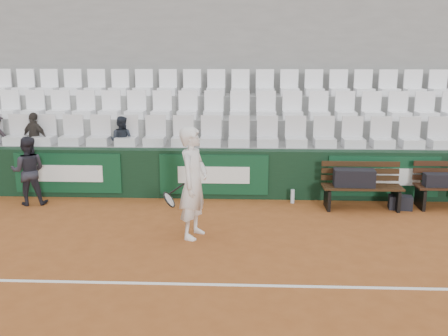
{
  "coord_description": "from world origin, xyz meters",
  "views": [
    {
      "loc": [
        0.43,
        -5.95,
        2.98
      ],
      "look_at": [
        0.07,
        2.4,
        1.0
      ],
      "focal_mm": 40.0,
      "sensor_mm": 36.0,
      "label": 1
    }
  ],
  "objects_px": {
    "sports_bag_left": "(354,178)",
    "spectator_c": "(121,120)",
    "sports_bag_ground": "(400,202)",
    "water_bottle_far": "(409,204)",
    "ball_kid": "(28,171)",
    "spectator_b": "(33,118)",
    "water_bottle_near": "(293,196)",
    "sports_bag_right": "(438,180)",
    "tennis_player": "(193,183)",
    "bench_left": "(361,197)"
  },
  "relations": [
    {
      "from": "sports_bag_right",
      "to": "ball_kid",
      "type": "height_order",
      "value": "ball_kid"
    },
    {
      "from": "sports_bag_right",
      "to": "spectator_b",
      "type": "bearing_deg",
      "value": 172.29
    },
    {
      "from": "bench_left",
      "to": "sports_bag_right",
      "type": "bearing_deg",
      "value": 2.03
    },
    {
      "from": "bench_left",
      "to": "spectator_b",
      "type": "xyz_separation_m",
      "value": [
        -6.79,
        1.16,
        1.34
      ]
    },
    {
      "from": "bench_left",
      "to": "sports_bag_ground",
      "type": "bearing_deg",
      "value": 0.58
    },
    {
      "from": "water_bottle_far",
      "to": "sports_bag_right",
      "type": "bearing_deg",
      "value": 7.11
    },
    {
      "from": "sports_bag_left",
      "to": "ball_kid",
      "type": "bearing_deg",
      "value": 179.89
    },
    {
      "from": "water_bottle_far",
      "to": "spectator_c",
      "type": "xyz_separation_m",
      "value": [
        -5.8,
        1.18,
        1.42
      ]
    },
    {
      "from": "water_bottle_near",
      "to": "spectator_c",
      "type": "distance_m",
      "value": 3.97
    },
    {
      "from": "sports_bag_right",
      "to": "spectator_c",
      "type": "xyz_separation_m",
      "value": [
        -6.34,
        1.11,
        0.96
      ]
    },
    {
      "from": "sports_bag_left",
      "to": "ball_kid",
      "type": "distance_m",
      "value": 6.32
    },
    {
      "from": "sports_bag_left",
      "to": "spectator_c",
      "type": "bearing_deg",
      "value": 166.19
    },
    {
      "from": "spectator_c",
      "to": "tennis_player",
      "type": "bearing_deg",
      "value": 133.6
    },
    {
      "from": "sports_bag_right",
      "to": "sports_bag_ground",
      "type": "relative_size",
      "value": 1.24
    },
    {
      "from": "sports_bag_left",
      "to": "water_bottle_far",
      "type": "xyz_separation_m",
      "value": [
        1.07,
        -0.02,
        -0.5
      ]
    },
    {
      "from": "sports_bag_left",
      "to": "sports_bag_right",
      "type": "xyz_separation_m",
      "value": [
        1.6,
        0.05,
        -0.04
      ]
    },
    {
      "from": "water_bottle_near",
      "to": "ball_kid",
      "type": "height_order",
      "value": "ball_kid"
    },
    {
      "from": "sports_bag_ground",
      "to": "water_bottle_far",
      "type": "xyz_separation_m",
      "value": [
        0.16,
        -0.02,
        -0.02
      ]
    },
    {
      "from": "tennis_player",
      "to": "spectator_b",
      "type": "xyz_separation_m",
      "value": [
        -3.72,
        2.76,
        0.66
      ]
    },
    {
      "from": "sports_bag_ground",
      "to": "sports_bag_left",
      "type": "bearing_deg",
      "value": -179.52
    },
    {
      "from": "water_bottle_near",
      "to": "spectator_b",
      "type": "relative_size",
      "value": 0.24
    },
    {
      "from": "spectator_c",
      "to": "bench_left",
      "type": "bearing_deg",
      "value": 176.71
    },
    {
      "from": "water_bottle_far",
      "to": "ball_kid",
      "type": "height_order",
      "value": "ball_kid"
    },
    {
      "from": "ball_kid",
      "to": "spectator_c",
      "type": "relative_size",
      "value": 1.27
    },
    {
      "from": "sports_bag_left",
      "to": "ball_kid",
      "type": "xyz_separation_m",
      "value": [
        -6.32,
        0.01,
        0.06
      ]
    },
    {
      "from": "sports_bag_ground",
      "to": "spectator_b",
      "type": "bearing_deg",
      "value": 171.27
    },
    {
      "from": "ball_kid",
      "to": "spectator_b",
      "type": "xyz_separation_m",
      "value": [
        -0.31,
        1.15,
        0.89
      ]
    },
    {
      "from": "water_bottle_far",
      "to": "spectator_c",
      "type": "bearing_deg",
      "value": 168.51
    },
    {
      "from": "bench_left",
      "to": "spectator_b",
      "type": "bearing_deg",
      "value": 170.27
    },
    {
      "from": "sports_bag_ground",
      "to": "spectator_b",
      "type": "height_order",
      "value": "spectator_b"
    },
    {
      "from": "ball_kid",
      "to": "water_bottle_far",
      "type": "bearing_deg",
      "value": 168.12
    },
    {
      "from": "sports_bag_ground",
      "to": "water_bottle_near",
      "type": "relative_size",
      "value": 1.55
    },
    {
      "from": "spectator_b",
      "to": "spectator_c",
      "type": "bearing_deg",
      "value": -158.7
    },
    {
      "from": "ball_kid",
      "to": "tennis_player",
      "type": "bearing_deg",
      "value": 143.05
    },
    {
      "from": "tennis_player",
      "to": "ball_kid",
      "type": "xyz_separation_m",
      "value": [
        -3.41,
        1.61,
        -0.23
      ]
    },
    {
      "from": "tennis_player",
      "to": "water_bottle_near",
      "type": "bearing_deg",
      "value": 46.97
    },
    {
      "from": "spectator_b",
      "to": "spectator_c",
      "type": "relative_size",
      "value": 1.07
    },
    {
      "from": "water_bottle_near",
      "to": "spectator_b",
      "type": "xyz_separation_m",
      "value": [
        -5.5,
        0.85,
        1.43
      ]
    },
    {
      "from": "bench_left",
      "to": "spectator_c",
      "type": "bearing_deg",
      "value": 166.64
    },
    {
      "from": "bench_left",
      "to": "tennis_player",
      "type": "distance_m",
      "value": 3.53
    },
    {
      "from": "water_bottle_far",
      "to": "ball_kid",
      "type": "relative_size",
      "value": 0.17
    },
    {
      "from": "sports_bag_ground",
      "to": "water_bottle_near",
      "type": "bearing_deg",
      "value": 171.56
    },
    {
      "from": "sports_bag_ground",
      "to": "ball_kid",
      "type": "xyz_separation_m",
      "value": [
        -7.23,
        0.0,
        0.55
      ]
    },
    {
      "from": "sports_bag_ground",
      "to": "water_bottle_far",
      "type": "distance_m",
      "value": 0.16
    },
    {
      "from": "bench_left",
      "to": "sports_bag_right",
      "type": "height_order",
      "value": "sports_bag_right"
    },
    {
      "from": "bench_left",
      "to": "sports_bag_left",
      "type": "xyz_separation_m",
      "value": [
        -0.16,
        -0.0,
        0.39
      ]
    },
    {
      "from": "spectator_c",
      "to": "spectator_b",
      "type": "bearing_deg",
      "value": 10.07
    },
    {
      "from": "water_bottle_near",
      "to": "water_bottle_far",
      "type": "bearing_deg",
      "value": -8.44
    },
    {
      "from": "sports_bag_ground",
      "to": "spectator_b",
      "type": "relative_size",
      "value": 0.38
    },
    {
      "from": "sports_bag_left",
      "to": "water_bottle_near",
      "type": "xyz_separation_m",
      "value": [
        -1.12,
        0.31,
        -0.47
      ]
    }
  ]
}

